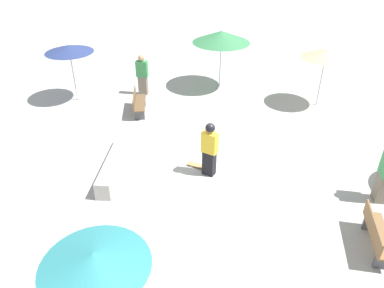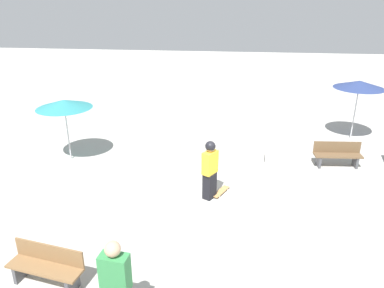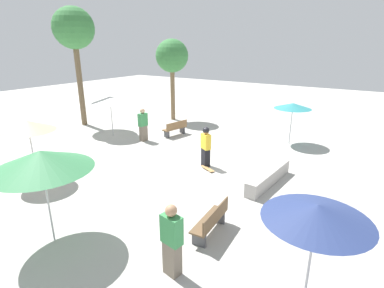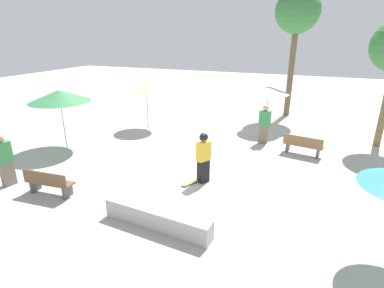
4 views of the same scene
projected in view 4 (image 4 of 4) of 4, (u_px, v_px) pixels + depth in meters
name	position (u px, v px, depth m)	size (l,w,h in m)	color
ground_plane	(189.00, 169.00, 11.31)	(60.00, 60.00, 0.00)	#B2AFA8
skater_main	(203.00, 156.00, 10.07)	(0.47, 0.54, 1.78)	black
skateboard	(191.00, 182.00, 10.24)	(0.53, 0.81, 0.07)	#B7844C
concrete_ledge	(157.00, 218.00, 7.85)	(3.09, 0.69, 0.55)	#A8A39E
bench_near	(303.00, 145.00, 12.54)	(1.65, 0.73, 0.85)	#47474C
bench_far	(49.00, 183.00, 9.40)	(1.63, 0.56, 0.85)	#47474C
shade_umbrella_white	(269.00, 90.00, 15.33)	(2.10, 2.10, 2.30)	#B7B7BC
shade_umbrella_tan	(146.00, 87.00, 15.49)	(1.94, 1.94, 2.42)	#B7B7BC
shade_umbrella_green	(59.00, 96.00, 12.64)	(2.53, 2.53, 2.60)	#B7B7BC
palm_tree_center_left	(297.00, 13.00, 16.80)	(2.50, 2.50, 7.28)	brown
bystander_watching	(264.00, 124.00, 13.76)	(0.52, 0.33, 1.82)	#726656
bystander_far	(5.00, 160.00, 9.88)	(0.35, 0.53, 1.80)	#726656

